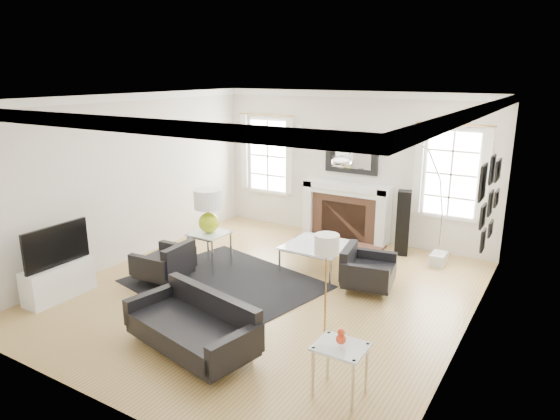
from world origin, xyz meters
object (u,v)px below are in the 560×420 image
Objects in this scene: coffee_table at (318,246)px; gourd_lamp at (208,208)px; armchair_right at (365,271)px; arc_floor_lamp at (393,195)px; sofa at (195,327)px; fireplace at (346,212)px; armchair_left at (166,264)px.

coffee_table is 1.87m from gourd_lamp.
armchair_right is 1.27× the size of gourd_lamp.
arc_floor_lamp is at bearing 32.43° from gourd_lamp.
armchair_right is 2.65m from gourd_lamp.
gourd_lamp is (-1.52, -0.88, 0.63)m from coffee_table.
sofa is 2.49× the size of gourd_lamp.
fireplace reaches higher than armchair_left.
fireplace is at bearing 65.14° from armchair_left.
sofa is (0.14, -4.56, -0.25)m from fireplace.
sofa is at bearing -88.21° from fireplace.
sofa is 3.90m from arc_floor_lamp.
coffee_table is at bearing -81.82° from fireplace.
armchair_left is at bearing 142.44° from sofa.
armchair_right is 0.93× the size of coffee_table.
armchair_right is at bearing 67.71° from sofa.
armchair_right is 0.40× the size of arc_floor_lamp.
coffee_table is (-0.97, 0.34, 0.10)m from armchair_right.
armchair_right is at bearing -58.73° from fireplace.
armchair_right is at bearing -90.74° from arc_floor_lamp.
armchair_right reaches higher than coffee_table.
fireplace is 1.66m from coffee_table.
gourd_lamp is at bearing 72.78° from armchair_left.
gourd_lamp reaches higher than sofa.
armchair_left is (-1.66, 1.28, 0.00)m from sofa.
gourd_lamp is 2.97m from arc_floor_lamp.
fireplace reaches higher than sofa.
armchair_left is 1.09m from gourd_lamp.
armchair_left is 0.36× the size of arc_floor_lamp.
fireplace is 2.87m from gourd_lamp.
armchair_right is at bearing 25.60° from armchair_left.
gourd_lamp is at bearing -147.57° from arc_floor_lamp.
fireplace is 0.75× the size of arc_floor_lamp.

